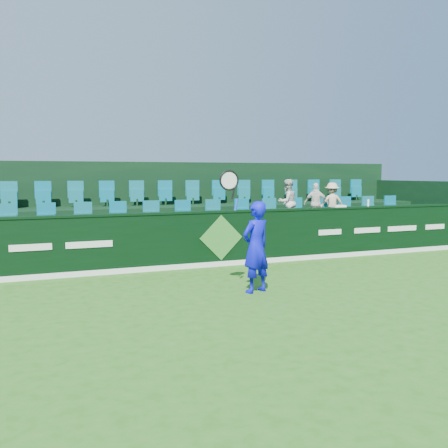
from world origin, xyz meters
name	(u,v)px	position (x,y,z in m)	size (l,w,h in m)	color
ground	(304,305)	(0.00, 0.00, 0.00)	(60.00, 60.00, 0.00)	#266417
sponsor_hoarding	(220,238)	(0.00, 4.00, 0.67)	(16.00, 0.25, 1.35)	black
stand_tier_front	(204,243)	(0.00, 5.10, 0.40)	(16.00, 2.00, 0.80)	black
stand_tier_back	(183,227)	(0.00, 7.00, 0.65)	(16.00, 1.80, 1.30)	black
stand_rear	(179,207)	(0.00, 7.44, 1.22)	(16.00, 4.10, 2.60)	black
seat_row_front	(199,216)	(0.00, 5.50, 1.10)	(13.50, 0.50, 0.60)	#106774
seat_row_back	(180,195)	(0.00, 7.30, 1.60)	(13.50, 0.50, 0.60)	#106774
tennis_player	(256,246)	(-0.37, 1.18, 0.88)	(1.18, 0.61, 2.35)	#0D10DE
spectator_left	(287,202)	(2.49, 5.12, 1.44)	(0.62, 0.49, 1.29)	beige
spectator_middle	(316,203)	(3.43, 5.12, 1.39)	(0.69, 0.29, 1.18)	white
spectator_right	(332,203)	(3.97, 5.12, 1.39)	(0.76, 0.44, 1.18)	beige
towel	(339,206)	(3.43, 4.00, 1.38)	(0.34, 0.22, 0.05)	white
drinks_bottle	(368,203)	(4.39, 4.00, 1.44)	(0.06, 0.06, 0.19)	white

